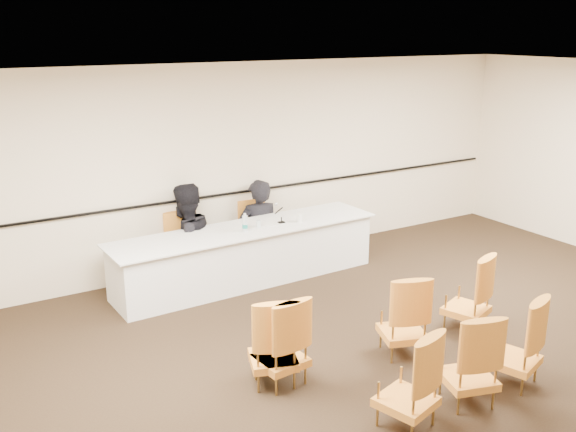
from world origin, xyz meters
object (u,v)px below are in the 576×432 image
object	(u,v)px
coffee_cup	(300,218)
aud_chair_back_left	(407,379)
panel_table	(247,255)
aud_chair_front_left	(280,340)
panelist_main_chair	(258,232)
aud_chair_back_mid	(469,357)
water_bottle	(245,222)
panelist_second	(186,248)
aud_chair_front_right	(467,292)
aud_chair_back_right	(515,340)
microphone	(281,214)
aud_chair_front_mid	(403,314)
aud_chair_extra	(273,339)
drinking_glass	(259,224)
panelist_main	(258,238)
panelist_second_chair	(186,246)

from	to	relation	value
coffee_cup	aud_chair_back_left	xyz separation A→B (m)	(-1.17, -3.67, -0.37)
panel_table	aud_chair_front_left	world-z (taller)	aud_chair_front_left
panelist_main_chair	aud_chair_back_mid	xyz separation A→B (m)	(-0.13, -4.40, 0.00)
panel_table	water_bottle	world-z (taller)	water_bottle
panelist_second	aud_chair_front_right	distance (m)	3.92
aud_chair_back_right	aud_chair_front_right	bearing A→B (deg)	47.45
microphone	aud_chair_front_mid	bearing A→B (deg)	-93.47
aud_chair_back_mid	microphone	bearing A→B (deg)	104.25
aud_chair_extra	drinking_glass	bearing A→B (deg)	84.35
drinking_glass	aud_chair_front_mid	bearing A→B (deg)	-83.62
panelist_main_chair	aud_chair_extra	size ratio (longest dim) A/B	1.00
panelist_main	drinking_glass	size ratio (longest dim) A/B	18.27
microphone	coffee_cup	size ratio (longest dim) A/B	2.17
water_bottle	aud_chair_front_mid	distance (m)	2.74
aud_chair_back_mid	aud_chair_front_right	bearing A→B (deg)	61.18
aud_chair_back_right	coffee_cup	bearing A→B (deg)	75.21
aud_chair_back_right	panelist_main_chair	bearing A→B (deg)	78.29
microphone	aud_chair_back_right	bearing A→B (deg)	-84.58
panelist_main	microphone	world-z (taller)	panelist_main
aud_chair_back_right	aud_chair_extra	distance (m)	2.41
panel_table	aud_chair_back_mid	distance (m)	3.83
panelist_main	aud_chair_extra	world-z (taller)	panelist_main
microphone	aud_chair_back_left	bearing A→B (deg)	-105.78
panel_table	panelist_second	xyz separation A→B (m)	(-0.69, 0.55, 0.06)
aud_chair_back_right	aud_chair_front_mid	bearing A→B (deg)	99.91
microphone	coffee_cup	distance (m)	0.27
coffee_cup	aud_chair_front_mid	distance (m)	2.68
panelist_second	aud_chair_front_mid	bearing A→B (deg)	91.74
water_bottle	aud_chair_front_mid	size ratio (longest dim) A/B	0.27
aud_chair_back_left	panelist_main	bearing A→B (deg)	62.45
panelist_second_chair	aud_chair_back_left	distance (m)	4.37
aud_chair_front_right	aud_chair_back_left	world-z (taller)	same
microphone	aud_chair_front_mid	distance (m)	2.76
aud_chair_back_mid	panelist_second_chair	bearing A→B (deg)	120.52
aud_chair_front_mid	panel_table	bearing A→B (deg)	119.57
coffee_cup	aud_chair_front_left	size ratio (longest dim) A/B	0.13
water_bottle	panelist_main	bearing A→B (deg)	50.14
water_bottle	coffee_cup	bearing A→B (deg)	-1.42
panelist_second	aud_chair_front_mid	distance (m)	3.51
water_bottle	aud_chair_back_left	world-z (taller)	water_bottle
microphone	aud_chair_front_left	world-z (taller)	microphone
panelist_main_chair	drinking_glass	bearing A→B (deg)	-119.80
panelist_main_chair	aud_chair_front_mid	world-z (taller)	same
aud_chair_front_right	aud_chair_extra	size ratio (longest dim) A/B	1.00
panelist_second	water_bottle	size ratio (longest dim) A/B	7.39
panelist_main_chair	aud_chair_back_left	bearing A→B (deg)	-103.19
aud_chair_front_left	aud_chair_front_mid	xyz separation A→B (m)	(1.45, -0.18, 0.00)
panelist_second	aud_chair_back_left	size ratio (longest dim) A/B	1.98
aud_chair_back_left	aud_chair_back_mid	distance (m)	0.76
aud_chair_front_mid	aud_chair_front_right	distance (m)	1.05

